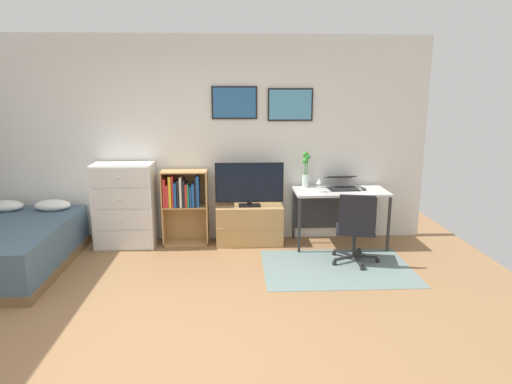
{
  "coord_description": "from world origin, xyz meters",
  "views": [
    {
      "loc": [
        0.48,
        -3.53,
        2.0
      ],
      "look_at": [
        0.73,
        1.5,
        0.85
      ],
      "focal_mm": 31.42,
      "sensor_mm": 36.0,
      "label": 1
    }
  ],
  "objects_px": {
    "dresser": "(125,205)",
    "computer_mouse": "(363,189)",
    "desk": "(339,199)",
    "bamboo_vase": "(306,171)",
    "bed": "(6,247)",
    "laptop": "(342,183)",
    "wine_glass": "(319,182)",
    "television": "(249,185)",
    "bookshelf": "(184,200)",
    "office_chair": "(356,227)",
    "tv_stand": "(249,225)"
  },
  "relations": [
    {
      "from": "dresser",
      "to": "television",
      "type": "distance_m",
      "value": 1.64
    },
    {
      "from": "dresser",
      "to": "television",
      "type": "bearing_deg",
      "value": -0.26
    },
    {
      "from": "bed",
      "to": "office_chair",
      "type": "distance_m",
      "value": 4.0
    },
    {
      "from": "bookshelf",
      "to": "laptop",
      "type": "height_order",
      "value": "bookshelf"
    },
    {
      "from": "television",
      "to": "wine_glass",
      "type": "relative_size",
      "value": 4.93
    },
    {
      "from": "tv_stand",
      "to": "wine_glass",
      "type": "relative_size",
      "value": 4.85
    },
    {
      "from": "bookshelf",
      "to": "wine_glass",
      "type": "height_order",
      "value": "bookshelf"
    },
    {
      "from": "tv_stand",
      "to": "bamboo_vase",
      "type": "xyz_separation_m",
      "value": [
        0.75,
        0.1,
        0.7
      ]
    },
    {
      "from": "bamboo_vase",
      "to": "wine_glass",
      "type": "bearing_deg",
      "value": -67.86
    },
    {
      "from": "desk",
      "to": "bamboo_vase",
      "type": "relative_size",
      "value": 2.52
    },
    {
      "from": "desk",
      "to": "tv_stand",
      "type": "bearing_deg",
      "value": 178.72
    },
    {
      "from": "laptop",
      "to": "bamboo_vase",
      "type": "bearing_deg",
      "value": 165.18
    },
    {
      "from": "bed",
      "to": "laptop",
      "type": "relative_size",
      "value": 4.42
    },
    {
      "from": "wine_glass",
      "to": "computer_mouse",
      "type": "bearing_deg",
      "value": 7.74
    },
    {
      "from": "laptop",
      "to": "bamboo_vase",
      "type": "relative_size",
      "value": 0.92
    },
    {
      "from": "office_chair",
      "to": "bed",
      "type": "bearing_deg",
      "value": -168.69
    },
    {
      "from": "tv_stand",
      "to": "desk",
      "type": "xyz_separation_m",
      "value": [
        1.18,
        -0.03,
        0.35
      ]
    },
    {
      "from": "dresser",
      "to": "office_chair",
      "type": "xyz_separation_m",
      "value": [
        2.82,
        -0.79,
        -0.09
      ]
    },
    {
      "from": "wine_glass",
      "to": "desk",
      "type": "bearing_deg",
      "value": 30.67
    },
    {
      "from": "bed",
      "to": "bamboo_vase",
      "type": "height_order",
      "value": "bamboo_vase"
    },
    {
      "from": "television",
      "to": "bamboo_vase",
      "type": "distance_m",
      "value": 0.78
    },
    {
      "from": "television",
      "to": "bamboo_vase",
      "type": "height_order",
      "value": "bamboo_vase"
    },
    {
      "from": "tv_stand",
      "to": "office_chair",
      "type": "height_order",
      "value": "office_chair"
    },
    {
      "from": "desk",
      "to": "computer_mouse",
      "type": "bearing_deg",
      "value": -18.09
    },
    {
      "from": "laptop",
      "to": "computer_mouse",
      "type": "xyz_separation_m",
      "value": [
        0.26,
        -0.13,
        -0.05
      ]
    },
    {
      "from": "bamboo_vase",
      "to": "office_chair",
      "type": "bearing_deg",
      "value": -63.53
    },
    {
      "from": "desk",
      "to": "laptop",
      "type": "xyz_separation_m",
      "value": [
        0.04,
        0.03,
        0.2
      ]
    },
    {
      "from": "television",
      "to": "bamboo_vase",
      "type": "bearing_deg",
      "value": 9.44
    },
    {
      "from": "desk",
      "to": "bed",
      "type": "bearing_deg",
      "value": -169.56
    },
    {
      "from": "desk",
      "to": "wine_glass",
      "type": "xyz_separation_m",
      "value": [
        -0.3,
        -0.18,
        0.27
      ]
    },
    {
      "from": "dresser",
      "to": "bamboo_vase",
      "type": "height_order",
      "value": "bamboo_vase"
    },
    {
      "from": "dresser",
      "to": "computer_mouse",
      "type": "distance_m",
      "value": 3.1
    },
    {
      "from": "bookshelf",
      "to": "bed",
      "type": "bearing_deg",
      "value": -157.51
    },
    {
      "from": "bed",
      "to": "tv_stand",
      "type": "bearing_deg",
      "value": 14.51
    },
    {
      "from": "dresser",
      "to": "bed",
      "type": "bearing_deg",
      "value": -147.78
    },
    {
      "from": "bamboo_vase",
      "to": "wine_glass",
      "type": "height_order",
      "value": "bamboo_vase"
    },
    {
      "from": "bookshelf",
      "to": "computer_mouse",
      "type": "distance_m",
      "value": 2.35
    },
    {
      "from": "bed",
      "to": "computer_mouse",
      "type": "height_order",
      "value": "computer_mouse"
    },
    {
      "from": "laptop",
      "to": "wine_glass",
      "type": "height_order",
      "value": "wine_glass"
    },
    {
      "from": "dresser",
      "to": "desk",
      "type": "height_order",
      "value": "dresser"
    },
    {
      "from": "laptop",
      "to": "wine_glass",
      "type": "xyz_separation_m",
      "value": [
        -0.34,
        -0.21,
        0.07
      ]
    },
    {
      "from": "computer_mouse",
      "to": "wine_glass",
      "type": "bearing_deg",
      "value": -172.26
    },
    {
      "from": "bookshelf",
      "to": "tv_stand",
      "type": "xyz_separation_m",
      "value": [
        0.86,
        -0.04,
        -0.34
      ]
    },
    {
      "from": "dresser",
      "to": "wine_glass",
      "type": "xyz_separation_m",
      "value": [
        2.49,
        -0.19,
        0.33
      ]
    },
    {
      "from": "bookshelf",
      "to": "bamboo_vase",
      "type": "relative_size",
      "value": 2.08
    },
    {
      "from": "wine_glass",
      "to": "dresser",
      "type": "bearing_deg",
      "value": 175.66
    },
    {
      "from": "dresser",
      "to": "bookshelf",
      "type": "bearing_deg",
      "value": 4.28
    },
    {
      "from": "bookshelf",
      "to": "desk",
      "type": "height_order",
      "value": "bookshelf"
    },
    {
      "from": "television",
      "to": "desk",
      "type": "height_order",
      "value": "television"
    },
    {
      "from": "desk",
      "to": "wine_glass",
      "type": "relative_size",
      "value": 6.63
    }
  ]
}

